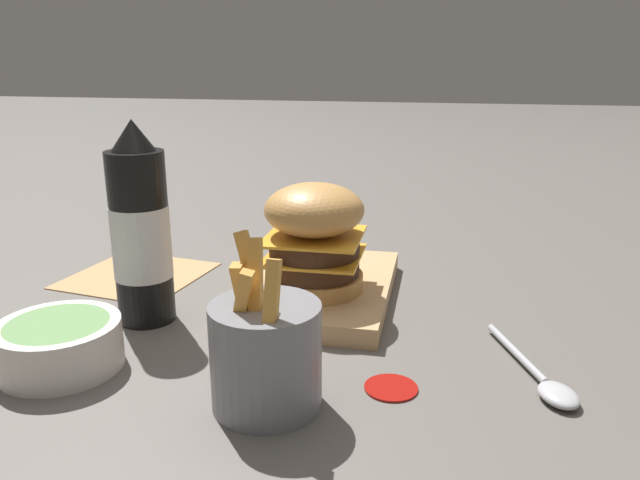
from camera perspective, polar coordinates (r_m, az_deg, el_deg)
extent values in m
plane|color=#5B5651|center=(0.76, 1.37, -4.95)|extent=(6.00, 6.00, 0.00)
cube|color=tan|center=(0.75, 0.00, -4.50)|extent=(0.25, 0.17, 0.02)
cylinder|color=tan|center=(0.71, -0.52, -3.75)|extent=(0.11, 0.11, 0.02)
cylinder|color=#422819|center=(0.71, -0.52, -2.30)|extent=(0.10, 0.10, 0.02)
cube|color=gold|center=(0.70, -0.52, -1.43)|extent=(0.11, 0.11, 0.00)
cylinder|color=#422819|center=(0.70, -0.53, -0.54)|extent=(0.10, 0.10, 0.02)
cube|color=gold|center=(0.70, -0.53, 0.35)|extent=(0.11, 0.11, 0.00)
ellipsoid|color=tan|center=(0.69, -0.54, 2.79)|extent=(0.11, 0.11, 0.06)
cylinder|color=black|center=(0.69, -16.03, 0.15)|extent=(0.06, 0.06, 0.19)
cylinder|color=silver|center=(0.69, -16.00, -0.15)|extent=(0.06, 0.06, 0.08)
cone|color=black|center=(0.67, -16.79, 9.18)|extent=(0.05, 0.05, 0.03)
cylinder|color=slate|center=(0.52, -4.96, -10.52)|extent=(0.09, 0.09, 0.09)
cube|color=gold|center=(0.49, -7.25, -6.38)|extent=(0.02, 0.03, 0.07)
cube|color=gold|center=(0.49, -5.90, -5.08)|extent=(0.04, 0.02, 0.09)
cube|color=gold|center=(0.52, -6.97, -5.47)|extent=(0.03, 0.01, 0.07)
cube|color=gold|center=(0.47, -4.60, -6.71)|extent=(0.03, 0.01, 0.08)
cube|color=gold|center=(0.50, -5.92, -4.39)|extent=(0.04, 0.04, 0.09)
cylinder|color=silver|center=(0.63, -22.70, -8.87)|extent=(0.11, 0.11, 0.04)
cylinder|color=#669356|center=(0.62, -22.90, -7.27)|extent=(0.09, 0.09, 0.01)
cylinder|color=#B2B2B7|center=(0.64, 17.46, -9.76)|extent=(0.11, 0.05, 0.01)
ellipsoid|color=#B2B2B7|center=(0.58, 20.97, -13.10)|extent=(0.05, 0.04, 0.01)
cylinder|color=#9E140F|center=(0.56, 6.51, -13.19)|extent=(0.05, 0.05, 0.00)
cube|color=tan|center=(0.85, -16.34, -3.09)|extent=(0.18, 0.18, 0.00)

